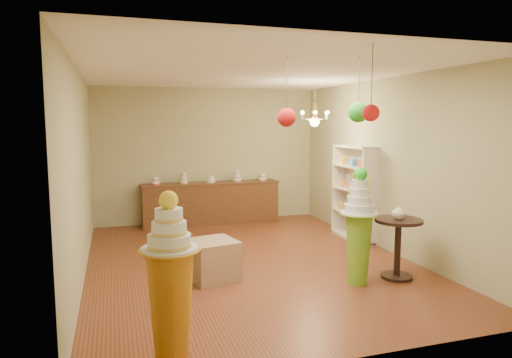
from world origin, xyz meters
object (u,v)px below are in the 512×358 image
object	(u,v)px
sideboard	(211,202)
round_table	(398,240)
pedestal_green	(359,234)
pedestal_orange	(171,294)

from	to	relation	value
sideboard	round_table	xyz separation A→B (m)	(1.80, -4.38, 0.08)
sideboard	round_table	size ratio (longest dim) A/B	3.50
sideboard	pedestal_green	bearing A→B (deg)	-75.44
pedestal_green	sideboard	distance (m)	4.57
pedestal_green	round_table	xyz separation A→B (m)	(0.66, 0.04, -0.14)
sideboard	round_table	distance (m)	4.74
pedestal_green	round_table	size ratio (longest dim) A/B	1.87
pedestal_orange	pedestal_green	bearing A→B (deg)	27.18
pedestal_green	round_table	distance (m)	0.67
pedestal_green	round_table	world-z (taller)	pedestal_green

